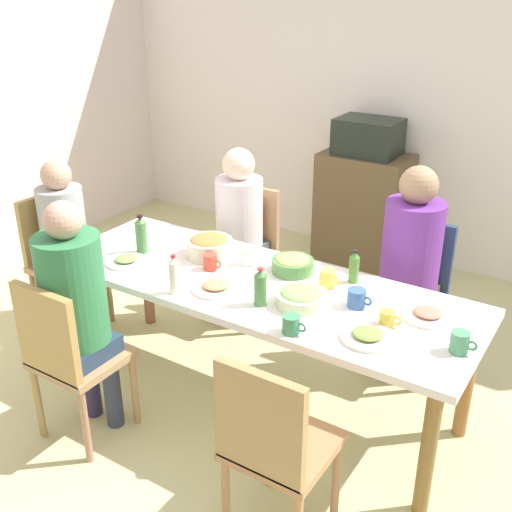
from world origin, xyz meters
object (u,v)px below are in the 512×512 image
(chair_2, at_px, (273,443))
(bottle_1, at_px, (354,267))
(cup_6, at_px, (328,278))
(chair_0, at_px, (411,288))
(cup_2, at_px, (211,262))
(chair_4, at_px, (59,254))
(plate_0, at_px, (368,336))
(bottle_0, at_px, (141,235))
(bowl_1, at_px, (209,246))
(person_3, at_px, (76,302))
(plate_1, at_px, (428,315))
(plate_3, at_px, (216,287))
(cup_3, at_px, (248,257))
(plate_2, at_px, (126,261))
(bowl_2, at_px, (293,264))
(cup_0, at_px, (460,342))
(chair_3, at_px, (68,354))
(cup_5, at_px, (387,318))
(side_cabinet, at_px, (363,208))
(bottle_3, at_px, (260,288))
(person_4, at_px, (65,231))
(dining_table, at_px, (256,295))
(person_1, at_px, (238,220))
(cup_1, at_px, (357,298))
(cup_4, at_px, (292,324))
(bottle_2, at_px, (174,275))
(person_0, at_px, (411,254))
(chair_1, at_px, (246,245))
(microwave, at_px, (368,137))

(chair_2, xyz_separation_m, bottle_1, (-0.16, 1.06, 0.30))
(cup_6, xyz_separation_m, bottle_1, (0.09, 0.12, 0.04))
(chair_0, relative_size, cup_2, 8.05)
(chair_4, bearing_deg, plate_0, -5.03)
(chair_2, bearing_deg, bottle_0, 150.65)
(plate_0, bearing_deg, bowl_1, 163.13)
(person_3, relative_size, plate_1, 5.28)
(plate_0, xyz_separation_m, plate_3, (-0.84, 0.02, 0.00))
(plate_3, distance_m, cup_3, 0.34)
(plate_0, height_order, plate_2, same)
(bowl_2, bearing_deg, chair_4, -172.58)
(cup_0, bearing_deg, plate_3, -175.73)
(bowl_1, bearing_deg, person_3, -101.99)
(chair_3, height_order, person_3, person_3)
(cup_5, relative_size, side_cabinet, 0.12)
(bowl_1, distance_m, bottle_1, 0.84)
(bottle_3, bearing_deg, person_4, 173.17)
(dining_table, xyz_separation_m, cup_5, (0.74, -0.04, 0.11))
(bowl_2, xyz_separation_m, cup_5, (0.64, -0.25, -0.01))
(plate_1, xyz_separation_m, cup_2, (-1.16, -0.13, 0.03))
(dining_table, distance_m, person_4, 1.45)
(person_3, bearing_deg, plate_0, 21.05)
(person_1, distance_m, cup_6, 1.06)
(chair_0, bearing_deg, bottle_1, -107.12)
(cup_1, height_order, cup_6, same)
(person_4, xyz_separation_m, plate_1, (2.32, 0.13, 0.05))
(plate_0, bearing_deg, bottle_1, 121.00)
(bowl_2, distance_m, cup_0, 1.02)
(person_4, distance_m, bowl_1, 1.06)
(cup_6, relative_size, bottle_1, 0.66)
(bowl_2, xyz_separation_m, bottle_0, (-0.85, -0.24, 0.06))
(chair_2, height_order, side_cabinet, same)
(cup_4, bearing_deg, bottle_1, 87.91)
(cup_5, bearing_deg, plate_2, -174.23)
(bottle_2, bearing_deg, person_0, 49.64)
(cup_6, height_order, bottle_2, bottle_2)
(cup_1, bearing_deg, plate_0, -56.24)
(chair_1, height_order, bowl_1, chair_1)
(chair_3, distance_m, cup_5, 1.53)
(person_0, bearing_deg, bottle_0, -151.50)
(bottle_1, bearing_deg, chair_1, 153.18)
(person_0, bearing_deg, cup_6, -114.78)
(person_4, relative_size, bottle_2, 5.55)
(chair_4, height_order, bottle_2, bottle_2)
(bowl_2, bearing_deg, bottle_1, 10.80)
(chair_2, bearing_deg, chair_4, 159.73)
(dining_table, xyz_separation_m, bowl_1, (-0.40, 0.14, 0.13))
(person_4, relative_size, microwave, 2.41)
(plate_1, bearing_deg, cup_3, 178.15)
(person_3, xyz_separation_m, cup_4, (0.98, 0.36, 0.01))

